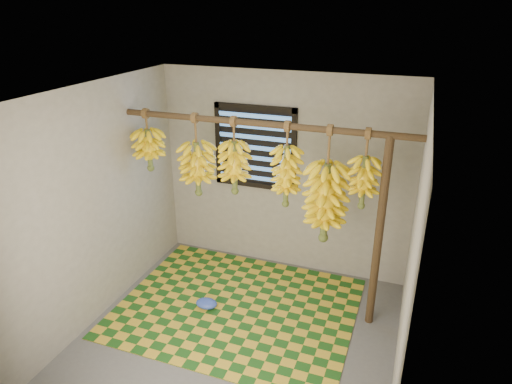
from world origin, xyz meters
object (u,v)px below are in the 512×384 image
at_px(banana_bunch_d, 286,176).
at_px(banana_bunch_e, 325,203).
at_px(banana_bunch_b, 198,169).
at_px(banana_bunch_f, 363,182).
at_px(woven_mat, 237,307).
at_px(banana_bunch_a, 149,150).
at_px(plastic_bag, 207,303).
at_px(banana_bunch_c, 235,167).
at_px(support_post, 379,236).

height_order(banana_bunch_d, banana_bunch_e, same).
bearing_deg(banana_bunch_b, banana_bunch_e, 0.00).
bearing_deg(banana_bunch_f, woven_mat, -167.64).
bearing_deg(woven_mat, banana_bunch_a, 166.73).
bearing_deg(plastic_bag, banana_bunch_b, 120.30).
bearing_deg(banana_bunch_a, banana_bunch_c, 0.00).
distance_m(support_post, banana_bunch_a, 2.56).
bearing_deg(woven_mat, banana_bunch_b, 153.80).
height_order(banana_bunch_a, banana_bunch_c, same).
height_order(woven_mat, banana_bunch_c, banana_bunch_c).
height_order(banana_bunch_b, banana_bunch_c, same).
bearing_deg(support_post, banana_bunch_c, 180.00).
height_order(support_post, banana_bunch_c, banana_bunch_c).
bearing_deg(support_post, banana_bunch_b, 180.00).
bearing_deg(banana_bunch_f, banana_bunch_d, 180.00).
bearing_deg(banana_bunch_e, banana_bunch_a, 180.00).
xyz_separation_m(banana_bunch_a, banana_bunch_d, (1.55, 0.00, -0.11)).
distance_m(banana_bunch_a, banana_bunch_f, 2.29).
distance_m(banana_bunch_d, banana_bunch_f, 0.75).
distance_m(plastic_bag, banana_bunch_c, 1.52).
bearing_deg(plastic_bag, banana_bunch_a, 154.52).
bearing_deg(banana_bunch_a, banana_bunch_f, 0.00).
xyz_separation_m(woven_mat, banana_bunch_a, (-1.10, 0.26, 1.60)).
relative_size(plastic_bag, banana_bunch_f, 0.31).
bearing_deg(banana_bunch_a, support_post, 0.00).
distance_m(support_post, banana_bunch_c, 1.58).
relative_size(banana_bunch_b, banana_bunch_e, 0.75).
bearing_deg(banana_bunch_d, plastic_bag, -153.14).
relative_size(plastic_bag, banana_bunch_e, 0.20).
distance_m(plastic_bag, banana_bunch_a, 1.78).
bearing_deg(banana_bunch_f, plastic_bag, -165.75).
bearing_deg(banana_bunch_a, plastic_bag, -25.48).
distance_m(banana_bunch_b, banana_bunch_e, 1.39).
distance_m(banana_bunch_c, banana_bunch_f, 1.29).
bearing_deg(plastic_bag, support_post, 12.68).
distance_m(banana_bunch_a, banana_bunch_b, 0.59).
bearing_deg(banana_bunch_c, woven_mat, -67.74).
relative_size(woven_mat, plastic_bag, 10.47).
height_order(support_post, banana_bunch_f, banana_bunch_f).
bearing_deg(banana_bunch_d, banana_bunch_b, 180.00).
relative_size(woven_mat, banana_bunch_d, 2.87).
relative_size(plastic_bag, banana_bunch_b, 0.27).
distance_m(support_post, woven_mat, 1.72).
xyz_separation_m(support_post, banana_bunch_e, (-0.53, 0.00, 0.27)).
distance_m(banana_bunch_c, banana_bunch_d, 0.55).
xyz_separation_m(banana_bunch_a, banana_bunch_f, (2.29, 0.00, -0.07)).
xyz_separation_m(banana_bunch_c, banana_bunch_f, (1.29, 0.00, 0.01)).
height_order(banana_bunch_e, banana_bunch_f, same).
bearing_deg(support_post, banana_bunch_a, 180.00).
height_order(banana_bunch_b, banana_bunch_f, same).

